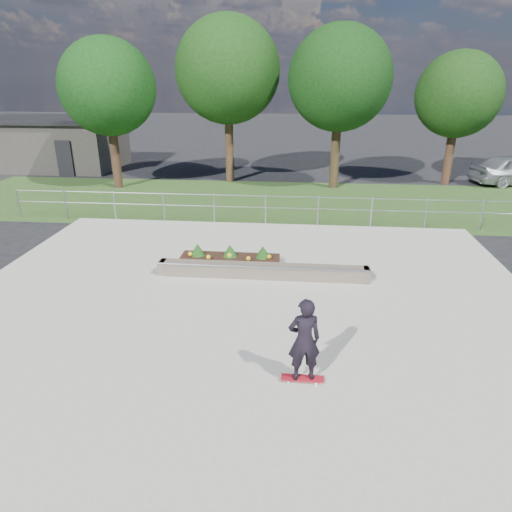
# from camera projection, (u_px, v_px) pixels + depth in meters

# --- Properties ---
(ground) EXTENTS (120.00, 120.00, 0.00)m
(ground) POSITION_uv_depth(u_px,v_px,m) (242.00, 322.00, 10.80)
(ground) COLOR black
(ground) RESTS_ON ground
(grass_verge) EXTENTS (30.00, 8.00, 0.02)m
(grass_verge) POSITION_uv_depth(u_px,v_px,m) (271.00, 201.00, 20.96)
(grass_verge) COLOR #2A481C
(grass_verge) RESTS_ON ground
(concrete_slab) EXTENTS (15.00, 15.00, 0.06)m
(concrete_slab) POSITION_uv_depth(u_px,v_px,m) (242.00, 321.00, 10.79)
(concrete_slab) COLOR #AEAA9A
(concrete_slab) RESTS_ON ground
(fence) EXTENTS (20.06, 0.06, 1.20)m
(fence) POSITION_uv_depth(u_px,v_px,m) (266.00, 206.00, 17.44)
(fence) COLOR #9C9FA4
(fence) RESTS_ON ground
(building) EXTENTS (8.40, 5.40, 3.00)m
(building) POSITION_uv_depth(u_px,v_px,m) (52.00, 143.00, 28.09)
(building) COLOR #322F2C
(building) RESTS_ON ground
(tree_far_left) EXTENTS (4.55, 4.55, 7.15)m
(tree_far_left) POSITION_uv_depth(u_px,v_px,m) (108.00, 87.00, 21.70)
(tree_far_left) COLOR #341E14
(tree_far_left) RESTS_ON ground
(tree_mid_left) EXTENTS (5.25, 5.25, 8.25)m
(tree_mid_left) POSITION_uv_depth(u_px,v_px,m) (228.00, 71.00, 22.79)
(tree_mid_left) COLOR #332114
(tree_mid_left) RESTS_ON ground
(tree_mid_right) EXTENTS (4.90, 4.90, 7.70)m
(tree_mid_right) POSITION_uv_depth(u_px,v_px,m) (340.00, 79.00, 21.52)
(tree_mid_right) COLOR #2E2112
(tree_mid_right) RESTS_ON ground
(tree_far_right) EXTENTS (4.20, 4.20, 6.60)m
(tree_far_right) POSITION_uv_depth(u_px,v_px,m) (458.00, 95.00, 22.66)
(tree_far_right) COLOR #341E15
(tree_far_right) RESTS_ON ground
(grind_ledge) EXTENTS (6.00, 0.44, 0.43)m
(grind_ledge) POSITION_uv_depth(u_px,v_px,m) (262.00, 271.00, 12.95)
(grind_ledge) COLOR brown
(grind_ledge) RESTS_ON concrete_slab
(planter_bed) EXTENTS (3.00, 1.20, 0.61)m
(planter_bed) POSITION_uv_depth(u_px,v_px,m) (229.00, 260.00, 13.72)
(planter_bed) COLOR black
(planter_bed) RESTS_ON concrete_slab
(skateboarder) EXTENTS (0.80, 0.51, 1.74)m
(skateboarder) POSITION_uv_depth(u_px,v_px,m) (304.00, 340.00, 8.30)
(skateboarder) COLOR silver
(skateboarder) RESTS_ON concrete_slab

